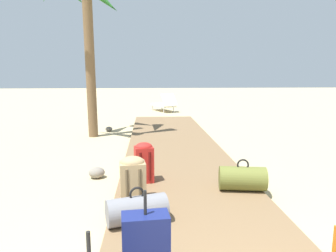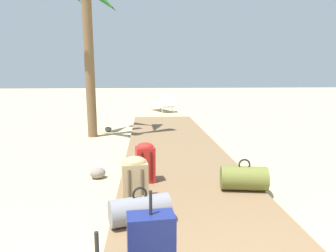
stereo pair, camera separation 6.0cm
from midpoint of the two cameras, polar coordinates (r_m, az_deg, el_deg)
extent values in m
plane|color=tan|center=(5.25, 2.94, -8.88)|extent=(60.00, 60.00, 0.00)
cube|color=brown|center=(6.26, 1.83, -5.42)|extent=(2.01, 10.71, 0.08)
cube|color=red|center=(4.63, -4.05, -7.01)|extent=(0.30, 0.27, 0.53)
ellipsoid|color=red|center=(4.56, -4.09, -3.84)|extent=(0.29, 0.25, 0.13)
cylinder|color=#5B110F|center=(4.51, -4.65, -7.46)|extent=(0.04, 0.04, 0.42)
cylinder|color=#5B110F|center=(4.53, -2.98, -7.36)|extent=(0.04, 0.04, 0.42)
cylinder|color=olive|center=(4.45, 13.82, -9.30)|extent=(0.67, 0.42, 0.33)
torus|color=black|center=(4.39, 13.93, -6.91)|extent=(0.17, 0.05, 0.16)
cube|color=tan|center=(3.98, -6.02, -10.08)|extent=(0.34, 0.29, 0.50)
ellipsoid|color=tan|center=(3.90, -6.09, -6.63)|extent=(0.32, 0.27, 0.16)
cylinder|color=brown|center=(3.85, -7.05, -10.76)|extent=(0.04, 0.04, 0.40)
cylinder|color=brown|center=(3.86, -4.69, -10.65)|extent=(0.04, 0.04, 0.40)
cylinder|color=slate|center=(3.46, -5.19, -15.02)|extent=(0.70, 0.46, 0.29)
torus|color=black|center=(3.39, -5.23, -12.31)|extent=(0.16, 0.07, 0.16)
cube|color=navy|center=(2.53, -3.36, -21.53)|extent=(0.37, 0.23, 0.56)
cylinder|color=black|center=(2.36, -3.45, -13.81)|extent=(0.02, 0.02, 0.19)
cylinder|color=black|center=(1.86, -13.34, -21.25)|extent=(0.02, 0.02, 0.22)
cylinder|color=brown|center=(8.29, -13.88, 11.28)|extent=(0.24, 0.40, 3.89)
cube|color=white|center=(13.82, -0.84, 3.82)|extent=(1.12, 1.52, 0.08)
cube|color=white|center=(13.27, 0.33, 4.79)|extent=(0.74, 0.67, 0.52)
cylinder|color=silver|center=(14.23, -2.73, 3.38)|extent=(0.04, 0.04, 0.22)
cylinder|color=silver|center=(14.44, -1.01, 3.48)|extent=(0.04, 0.04, 0.22)
cylinder|color=silver|center=(13.23, -0.66, 2.91)|extent=(0.04, 0.04, 0.22)
cylinder|color=silver|center=(13.46, 1.15, 3.02)|extent=(0.04, 0.04, 0.22)
ellipsoid|color=slate|center=(9.19, -10.58, -0.53)|extent=(0.23, 0.21, 0.13)
ellipsoid|color=gray|center=(5.18, -12.56, -8.33)|extent=(0.31, 0.29, 0.18)
camera|label=1|loc=(0.03, 90.26, -0.04)|focal=33.32mm
camera|label=2|loc=(0.03, -89.74, 0.04)|focal=33.32mm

